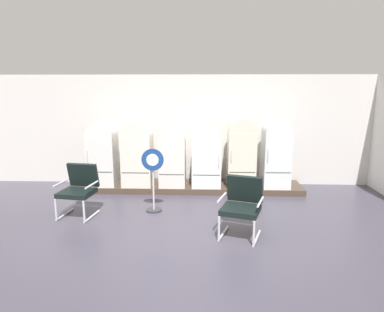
% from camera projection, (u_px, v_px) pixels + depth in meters
% --- Properties ---
extents(ground, '(12.00, 10.00, 0.05)m').
position_uv_depth(ground, '(179.00, 246.00, 5.62)').
color(ground, '#3E3B48').
extents(back_wall, '(11.76, 0.12, 2.80)m').
position_uv_depth(back_wall, '(190.00, 130.00, 8.91)').
color(back_wall, silver).
rests_on(back_wall, ground).
extents(display_plinth, '(5.52, 0.95, 0.14)m').
position_uv_depth(display_plinth, '(189.00, 187.00, 8.56)').
color(display_plinth, '#49392D').
rests_on(display_plinth, ground).
extents(refrigerator_0, '(0.65, 0.66, 1.56)m').
position_uv_depth(refrigerator_0, '(103.00, 151.00, 8.35)').
color(refrigerator_0, white).
rests_on(refrigerator_0, display_plinth).
extents(refrigerator_1, '(0.70, 0.66, 1.55)m').
position_uv_depth(refrigerator_1, '(137.00, 152.00, 8.32)').
color(refrigerator_1, silver).
rests_on(refrigerator_1, display_plinth).
extents(refrigerator_2, '(0.62, 0.62, 1.41)m').
position_uv_depth(refrigerator_2, '(172.00, 155.00, 8.28)').
color(refrigerator_2, silver).
rests_on(refrigerator_2, display_plinth).
extents(refrigerator_3, '(0.69, 0.69, 1.43)m').
position_uv_depth(refrigerator_3, '(206.00, 155.00, 8.28)').
color(refrigerator_3, white).
rests_on(refrigerator_3, display_plinth).
extents(refrigerator_4, '(0.65, 0.72, 1.65)m').
position_uv_depth(refrigerator_4, '(241.00, 150.00, 8.23)').
color(refrigerator_4, beige).
rests_on(refrigerator_4, display_plinth).
extents(refrigerator_5, '(0.63, 0.72, 1.63)m').
position_uv_depth(refrigerator_5, '(276.00, 151.00, 8.20)').
color(refrigerator_5, white).
rests_on(refrigerator_5, display_plinth).
extents(armchair_left, '(0.75, 0.77, 1.01)m').
position_uv_depth(armchair_left, '(79.00, 187.00, 6.79)').
color(armchair_left, silver).
rests_on(armchair_left, ground).
extents(armchair_right, '(0.82, 0.85, 1.01)m').
position_uv_depth(armchair_right, '(242.00, 203.00, 5.87)').
color(armchair_right, silver).
rests_on(armchair_right, ground).
extents(sign_stand, '(0.45, 0.32, 1.31)m').
position_uv_depth(sign_stand, '(153.00, 182.00, 6.97)').
color(sign_stand, '#2D2D30').
rests_on(sign_stand, ground).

